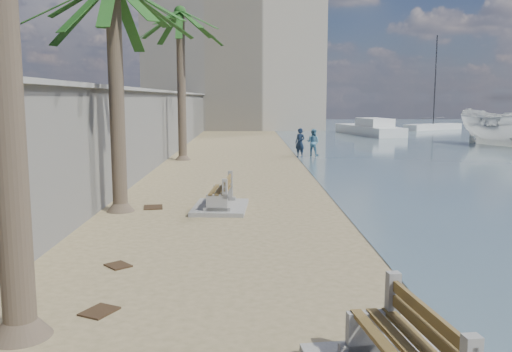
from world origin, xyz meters
name	(u,v)px	position (x,y,z in m)	size (l,w,h in m)	color
ground_plane	(301,336)	(0.00, 0.00, 0.00)	(140.00, 140.00, 0.00)	#8F7D58
seawall	(157,128)	(-5.20, 20.00, 1.75)	(0.45, 70.00, 3.50)	gray
wall_cap	(156,91)	(-5.20, 20.00, 3.55)	(0.80, 70.00, 0.12)	gray
end_building	(235,62)	(-2.00, 52.00, 7.00)	(18.00, 12.00, 14.00)	#B7AA93
bench_far	(220,196)	(-1.52, 8.51, 0.41)	(1.65, 2.31, 0.93)	gray
palm_back	(180,14)	(-4.10, 21.29, 7.41)	(5.00, 5.00, 8.43)	brown
person_a	(300,141)	(2.17, 22.48, 0.91)	(0.66, 0.45, 1.83)	#132036
person_b	(313,141)	(3.00, 23.42, 0.83)	(0.80, 0.62, 1.66)	teal
boat_cruiser	(509,126)	(16.68, 28.69, 1.38)	(3.02, 3.11, 3.56)	silver
yacht_far	(369,131)	(10.01, 40.61, 0.35)	(9.10, 2.55, 1.50)	silver
sailboat_west	(433,127)	(18.27, 48.01, 0.32)	(6.70, 4.98, 9.53)	silver
debris_b	(99,311)	(-2.98, 0.86, 0.01)	(0.52, 0.41, 0.03)	#382616
debris_c	(153,207)	(-3.52, 8.79, 0.01)	(0.67, 0.54, 0.03)	#382616
debris_d	(118,265)	(-3.23, 3.14, 0.01)	(0.47, 0.38, 0.03)	#382616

